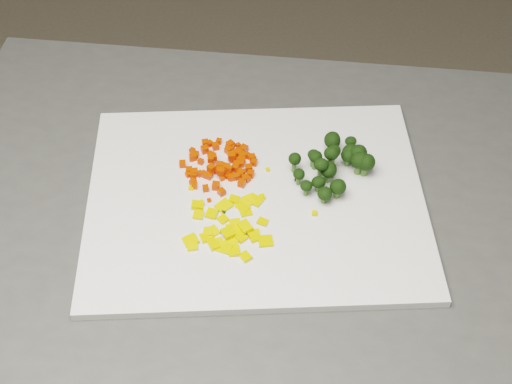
{
  "coord_description": "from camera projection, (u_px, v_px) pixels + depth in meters",
  "views": [
    {
      "loc": [
        0.3,
        -0.68,
        1.65
      ],
      "look_at": [
        0.36,
        -0.04,
        0.92
      ],
      "focal_mm": 50.0,
      "sensor_mm": 36.0,
      "label": 1
    }
  ],
  "objects": [
    {
      "name": "carrot_cube_58",
      "position": [
        254.0,
        162.0,
        1.02
      ],
      "size": [
        0.01,
        0.01,
        0.01
      ],
      "primitive_type": "cube",
      "rotation": [
        0.0,
        0.0,
        2.81
      ],
      "color": "red",
      "rests_on": "carrot_pile"
    },
    {
      "name": "carrot_cube_28",
      "position": [
        218.0,
        170.0,
        1.01
      ],
      "size": [
        0.01,
        0.01,
        0.01
      ],
      "primitive_type": "cube",
      "rotation": [
        0.0,
        0.0,
        0.66
      ],
      "color": "red",
      "rests_on": "carrot_pile"
    },
    {
      "name": "broccoli_floret_16",
      "position": [
        320.0,
        169.0,
        0.98
      ],
      "size": [
        0.03,
        0.03,
        0.03
      ],
      "primitive_type": null,
      "color": "black",
      "rests_on": "broccoli_pile"
    },
    {
      "name": "carrot_cube_25",
      "position": [
        231.0,
        149.0,
        1.04
      ],
      "size": [
        0.01,
        0.01,
        0.01
      ],
      "primitive_type": "cube",
      "rotation": [
        0.0,
        0.0,
        0.84
      ],
      "color": "red",
      "rests_on": "carrot_pile"
    },
    {
      "name": "pepper_chunk_8",
      "position": [
        248.0,
        201.0,
        0.97
      ],
      "size": [
        0.02,
        0.02,
        0.01
      ],
      "primitive_type": "cube",
      "rotation": [
        0.13,
        -0.14,
        0.31
      ],
      "color": "yellow",
      "rests_on": "pepper_pile"
    },
    {
      "name": "carrot_cube_60",
      "position": [
        232.0,
        147.0,
        1.04
      ],
      "size": [
        0.01,
        0.01,
        0.01
      ],
      "primitive_type": "cube",
      "rotation": [
        0.0,
        0.0,
        1.18
      ],
      "color": "red",
      "rests_on": "carrot_pile"
    },
    {
      "name": "pepper_chunk_24",
      "position": [
        231.0,
        241.0,
        0.93
      ],
      "size": [
        0.02,
        0.02,
        0.01
      ],
      "primitive_type": "cube",
      "rotation": [
        0.04,
        -0.12,
        1.25
      ],
      "color": "yellow",
      "rests_on": "pepper_pile"
    },
    {
      "name": "pepper_chunk_9",
      "position": [
        234.0,
        251.0,
        0.92
      ],
      "size": [
        0.02,
        0.02,
        0.01
      ],
      "primitive_type": "cube",
      "rotation": [
        -0.06,
        0.1,
        1.59
      ],
      "color": "yellow",
      "rests_on": "pepper_pile"
    },
    {
      "name": "carrot_cube_22",
      "position": [
        229.0,
        169.0,
        1.0
      ],
      "size": [
        0.01,
        0.01,
        0.01
      ],
      "primitive_type": "cube",
      "rotation": [
        0.0,
        0.0,
        2.69
      ],
      "color": "red",
      "rests_on": "carrot_pile"
    },
    {
      "name": "carrot_cube_59",
      "position": [
        209.0,
        176.0,
        1.0
      ],
      "size": [
        0.01,
        0.01,
        0.01
      ],
      "primitive_type": "cube",
      "rotation": [
        0.0,
        0.0,
        0.97
      ],
      "color": "red",
      "rests_on": "carrot_pile"
    },
    {
      "name": "carrot_cube_34",
      "position": [
        221.0,
        171.0,
        1.0
      ],
      "size": [
        0.01,
        0.01,
        0.01
      ],
      "primitive_type": "cube",
      "rotation": [
        0.0,
        0.0,
        1.35
      ],
      "color": "red",
      "rests_on": "carrot_pile"
    },
    {
      "name": "broccoli_floret_5",
      "position": [
        306.0,
        189.0,
        0.97
      ],
      "size": [
        0.02,
        0.02,
        0.03
      ],
      "primitive_type": null,
      "color": "black",
      "rests_on": "broccoli_pile"
    },
    {
      "name": "stray_bit_3",
      "position": [
        314.0,
        213.0,
        0.96
      ],
      "size": [
        0.01,
        0.01,
        0.0
      ],
      "primitive_type": "cube",
      "rotation": [
        0.0,
        0.0,
        1.38
      ],
      "color": "yellow",
      "rests_on": "cutting_board"
    },
    {
      "name": "broccoli_floret_18",
      "position": [
        318.0,
        184.0,
        0.98
      ],
      "size": [
        0.03,
        0.03,
        0.03
      ],
      "primitive_type": null,
      "color": "black",
      "rests_on": "broccoli_pile"
    },
    {
      "name": "carrot_cube_66",
      "position": [
        211.0,
        155.0,
        1.03
      ],
      "size": [
        0.01,
        0.01,
        0.01
      ],
      "primitive_type": "cube",
      "rotation": [
        0.0,
        0.0,
        2.47
      ],
      "color": "red",
      "rests_on": "carrot_pile"
    },
    {
      "name": "broccoli_floret_13",
      "position": [
        328.0,
        173.0,
        0.99
      ],
      "size": [
        0.03,
        0.03,
        0.03
      ],
      "primitive_type": null,
      "color": "black",
      "rests_on": "broccoli_pile"
    },
    {
      "name": "broccoli_floret_17",
      "position": [
        333.0,
        155.0,
        1.0
      ],
      "size": [
        0.03,
        0.03,
        0.03
      ],
      "primitive_type": null,
      "color": "black",
      "rests_on": "broccoli_pile"
    },
    {
      "name": "carrot_cube_29",
      "position": [
        215.0,
        146.0,
        1.04
      ],
      "size": [
        0.01,
        0.01,
        0.01
      ],
      "primitive_type": "cube",
      "rotation": [
        0.0,
        0.0,
        1.76
      ],
      "color": "red",
      "rests_on": "carrot_pile"
    },
    {
      "name": "broccoli_floret_0",
      "position": [
        348.0,
        158.0,
        1.01
      ],
      "size": [
        0.03,
        0.03,
        0.03
      ],
      "primitive_type": null,
      "color": "black",
      "rests_on": "broccoli_pile"
    },
    {
      "name": "pepper_chunk_14",
      "position": [
        192.0,
        246.0,
        0.92
      ],
      "size": [
        0.02,
        0.02,
        0.01
      ],
      "primitive_type": "cube",
      "rotation": [
        0.12,
        -0.01,
        0.08
      ],
      "color": "yellow",
      "rests_on": "pepper_pile"
    },
    {
      "name": "pepper_chunk_5",
      "position": [
        224.0,
        206.0,
        0.97
      ],
      "size": [
        0.03,
        0.03,
        0.01
      ],
      "primitive_type": "cube",
      "rotation": [
        0.05,
        -0.1,
        0.63
      ],
      "color": "yellow",
      "rests_on": "pepper_pile"
    },
    {
      "name": "stray_bit_1",
      "position": [
        189.0,
        171.0,
        1.01
      ],
      "size": [
        0.01,
        0.01,
        0.0
      ],
      "primitive_type": "cube",
      "rotation": [
        0.0,
        0.0,
        1.92
      ],
      "color": "red",
      "rests_on": "cutting_board"
    },
    {
      "name": "carrot_cube_4",
      "position": [
        248.0,
        156.0,
        1.03
      ],
      "size": [
        0.01,
        0.01,
        0.01
      ],
      "primitive_type": "cube",
      "rotation": [
        0.0,
        0.0,
        0.94
      ],
      "color": "red",
      "rests_on": "carrot_pile"
    },
    {
      "name": "cutting_board",
      "position": [
        256.0,
        200.0,
        0.99
      ],
      "size": [
        0.48,
        0.38,
        0.01
      ],
      "primitive_type": "cube",
      "rotation": [
        0.0,
        0.0,
        -0.05
      ],
      "color": "white",
      "rests_on": "counter_block"
    },
    {
      "name": "pepper_chunk_0",
      "position": [
        246.0,
        257.0,
        0.91
      ],
      "size": [
        0.02,
        0.02,
        0.01
      ],
      "primitive_type": "cube",
      "rotation": [
        -0.08,
        0.11,
        2.06
      ],
      "color": "yellow",
      "rests_on": "pepper_pile"
    },
    {
      "name": "carrot_cube_54",
      "position": [
        238.0,
        153.0,
        1.03
      ],
      "size": [
        0.01,
        0.01,
        0.01
      ],
      "primitive_type": "cube",
      "rotation": [
        0.0,
        0.0,
        1.67
      ],
      "color": "red",
      "rests_on": "carrot_pile"
    },
    {
      "name": "broccoli_floret_4",
      "position": [
        359.0,
        164.0,
        1.0
      ],
      "size": [
        0.04,
        0.04,
        0.04
      ],
      "primitive_type": null,
      "color": "black",
      "rests_on": "broccoli_pile"
    },
    {
      "name": "broccoli_floret_11",
      "position": [
        315.0,
        161.0,
        1.01
      ],
      "size": [
        0.03,
        0.03,
        0.03
      ],
      "primitive_type": null,
      "color": "black",
      "rests_on": "broccoli_pile"
    },
    {
      "name": "broccoli_floret_10",
      "position": [
        331.0,
        157.0,
        0.99
      ],
      "size": [
        0.03,
        0.03,
        0.03
      ],
      "primitive_type": null,
      "color": "black",
      "rests_on": "broccoli_pile"
    },
    {
      "name": "pepper_chunk_25",
      "position": [
        223.0,
        219.0,
        0.95
      ],
      "size": [
        0.02,
        0.02,
        0.0
      ],
      "primitive_type": "cube",
      "rotation": [
        -0.04,
        0.03,
        0.61
      ],
      "color": "yellow",
      "rests_on": "pepper_pile"
    },
    {
      "name": "pepper_chunk_6",
      "position": [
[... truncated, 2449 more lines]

